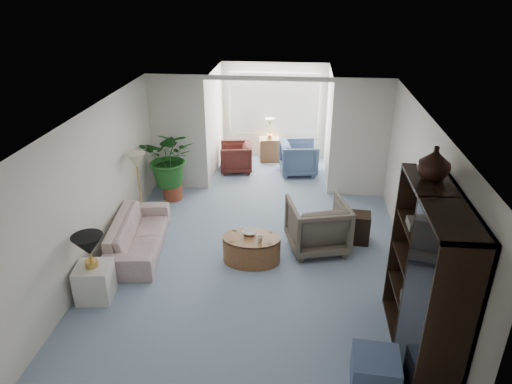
# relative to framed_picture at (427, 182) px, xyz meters

# --- Properties ---
(floor) EXTENTS (6.00, 6.00, 0.00)m
(floor) POSITION_rel_framed_picture_xyz_m (-2.46, 0.10, -1.70)
(floor) COLOR #8594B0
(floor) RESTS_ON ground
(sunroom_floor) EXTENTS (2.60, 2.60, 0.00)m
(sunroom_floor) POSITION_rel_framed_picture_xyz_m (-2.46, 4.20, -1.70)
(sunroom_floor) COLOR #8594B0
(sunroom_floor) RESTS_ON ground
(back_pier_left) EXTENTS (1.20, 0.12, 2.50)m
(back_pier_left) POSITION_rel_framed_picture_xyz_m (-4.36, 3.10, -0.45)
(back_pier_left) COLOR beige
(back_pier_left) RESTS_ON ground
(back_pier_right) EXTENTS (1.20, 0.12, 2.50)m
(back_pier_right) POSITION_rel_framed_picture_xyz_m (-0.56, 3.10, -0.45)
(back_pier_right) COLOR beige
(back_pier_right) RESTS_ON ground
(back_header) EXTENTS (2.60, 0.12, 0.10)m
(back_header) POSITION_rel_framed_picture_xyz_m (-2.46, 3.10, 0.75)
(back_header) COLOR beige
(back_header) RESTS_ON back_pier_left
(window_pane) EXTENTS (2.20, 0.02, 1.50)m
(window_pane) POSITION_rel_framed_picture_xyz_m (-2.46, 5.28, -0.30)
(window_pane) COLOR white
(window_blinds) EXTENTS (2.20, 0.02, 1.50)m
(window_blinds) POSITION_rel_framed_picture_xyz_m (-2.46, 5.25, -0.30)
(window_blinds) COLOR white
(framed_picture) EXTENTS (0.04, 0.50, 0.40)m
(framed_picture) POSITION_rel_framed_picture_xyz_m (0.00, 0.00, 0.00)
(framed_picture) COLOR #B7A992
(sofa) EXTENTS (1.04, 2.10, 0.59)m
(sofa) POSITION_rel_framed_picture_xyz_m (-4.46, 0.52, -1.41)
(sofa) COLOR beige
(sofa) RESTS_ON ground
(end_table) EXTENTS (0.55, 0.55, 0.54)m
(end_table) POSITION_rel_framed_picture_xyz_m (-4.66, -0.83, -1.43)
(end_table) COLOR silver
(end_table) RESTS_ON ground
(table_lamp) EXTENTS (0.44, 0.44, 0.30)m
(table_lamp) POSITION_rel_framed_picture_xyz_m (-4.66, -0.83, -0.81)
(table_lamp) COLOR black
(table_lamp) RESTS_ON end_table
(floor_lamp) EXTENTS (0.36, 0.36, 0.28)m
(floor_lamp) POSITION_rel_framed_picture_xyz_m (-4.73, 1.52, -0.45)
(floor_lamp) COLOR beige
(floor_lamp) RESTS_ON ground
(coffee_table) EXTENTS (1.07, 1.07, 0.45)m
(coffee_table) POSITION_rel_framed_picture_xyz_m (-2.50, 0.35, -1.47)
(coffee_table) COLOR brown
(coffee_table) RESTS_ON ground
(coffee_bowl) EXTENTS (0.25, 0.25, 0.06)m
(coffee_bowl) POSITION_rel_framed_picture_xyz_m (-2.55, 0.45, -1.22)
(coffee_bowl) COLOR silver
(coffee_bowl) RESTS_ON coffee_table
(coffee_cup) EXTENTS (0.10, 0.10, 0.08)m
(coffee_cup) POSITION_rel_framed_picture_xyz_m (-2.35, 0.25, -1.21)
(coffee_cup) COLOR beige
(coffee_cup) RESTS_ON coffee_table
(wingback_chair) EXTENTS (1.16, 1.18, 0.89)m
(wingback_chair) POSITION_rel_framed_picture_xyz_m (-1.43, 0.87, -1.26)
(wingback_chair) COLOR #686052
(wingback_chair) RESTS_ON ground
(side_table_dark) EXTENTS (0.48, 0.40, 0.54)m
(side_table_dark) POSITION_rel_framed_picture_xyz_m (-0.73, 1.17, -1.43)
(side_table_dark) COLOR black
(side_table_dark) RESTS_ON ground
(entertainment_cabinet) EXTENTS (0.52, 1.94, 2.16)m
(entertainment_cabinet) POSITION_rel_framed_picture_xyz_m (-0.23, -1.46, -0.62)
(entertainment_cabinet) COLOR black
(entertainment_cabinet) RESTS_ON ground
(cabinet_urn) EXTENTS (0.38, 0.38, 0.39)m
(cabinet_urn) POSITION_rel_framed_picture_xyz_m (-0.23, -0.96, 0.65)
(cabinet_urn) COLOR black
(cabinet_urn) RESTS_ON entertainment_cabinet
(ottoman) EXTENTS (0.56, 0.56, 0.42)m
(ottoman) POSITION_rel_framed_picture_xyz_m (-0.82, -2.07, -1.49)
(ottoman) COLOR slate
(ottoman) RESTS_ON ground
(plant_pot) EXTENTS (0.40, 0.40, 0.32)m
(plant_pot) POSITION_rel_framed_picture_xyz_m (-4.41, 2.54, -1.54)
(plant_pot) COLOR brown
(plant_pot) RESTS_ON ground
(house_plant) EXTENTS (1.09, 0.95, 1.22)m
(house_plant) POSITION_rel_framed_picture_xyz_m (-4.41, 2.54, -0.77)
(house_plant) COLOR #1E591E
(house_plant) RESTS_ON plant_pot
(sunroom_chair_blue) EXTENTS (0.96, 0.94, 0.77)m
(sunroom_chair_blue) POSITION_rel_framed_picture_xyz_m (-1.80, 4.20, -1.31)
(sunroom_chair_blue) COLOR slate
(sunroom_chair_blue) RESTS_ON ground
(sunroom_chair_maroon) EXTENTS (0.85, 0.83, 0.68)m
(sunroom_chair_maroon) POSITION_rel_framed_picture_xyz_m (-3.30, 4.20, -1.36)
(sunroom_chair_maroon) COLOR #59251E
(sunroom_chair_maroon) RESTS_ON ground
(sunroom_table) EXTENTS (0.53, 0.44, 0.59)m
(sunroom_table) POSITION_rel_framed_picture_xyz_m (-2.55, 4.95, -1.40)
(sunroom_table) COLOR brown
(sunroom_table) RESTS_ON ground
(shelf_clutter) EXTENTS (0.30, 1.05, 1.06)m
(shelf_clutter) POSITION_rel_framed_picture_xyz_m (-0.28, -1.44, -0.50)
(shelf_clutter) COLOR #4C4A46
(shelf_clutter) RESTS_ON entertainment_cabinet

